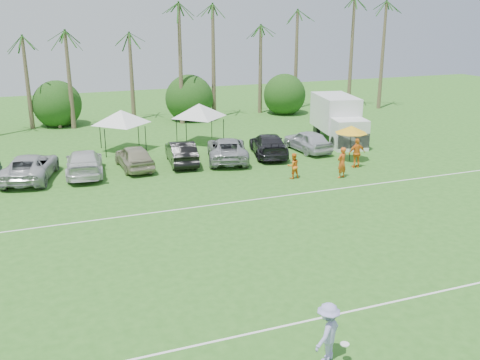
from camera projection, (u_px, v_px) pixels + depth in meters
name	position (u px, v px, depth m)	size (l,w,h in m)	color
ground	(336.00, 355.00, 16.32)	(120.00, 120.00, 0.00)	#2F691F
field_lines	(242.00, 251.00, 23.45)	(80.00, 12.10, 0.01)	white
palm_tree_3	(23.00, 11.00, 44.43)	(2.40, 2.40, 11.90)	brown
palm_tree_4	(76.00, 42.00, 46.57)	(2.40, 2.40, 8.90)	brown
palm_tree_5	(121.00, 31.00, 47.66)	(2.40, 2.40, 9.90)	brown
palm_tree_6	(165.00, 21.00, 48.77)	(2.40, 2.40, 10.90)	brown
palm_tree_7	(206.00, 11.00, 49.87)	(2.40, 2.40, 11.90)	brown
palm_tree_8	(256.00, 39.00, 52.35)	(2.40, 2.40, 8.90)	brown
palm_tree_9	(301.00, 29.00, 53.79)	(2.40, 2.40, 9.90)	brown
palm_tree_10	(345.00, 20.00, 55.23)	(2.40, 2.40, 10.90)	brown
palm_tree_11	(378.00, 11.00, 56.34)	(2.40, 2.40, 11.90)	brown
bush_tree_1	(58.00, 107.00, 48.49)	(4.00, 4.00, 4.00)	brown
bush_tree_2	(186.00, 99.00, 52.57)	(4.00, 4.00, 4.00)	brown
bush_tree_3	(278.00, 94.00, 55.97)	(4.00, 4.00, 4.00)	brown
sideline_player_a	(342.00, 163.00, 33.51)	(0.72, 0.47, 1.98)	#D65317
sideline_player_b	(293.00, 166.00, 33.44)	(0.79, 0.61, 1.62)	orange
sideline_player_c	(357.00, 153.00, 35.71)	(1.17, 0.49, 2.00)	orange
box_truck	(338.00, 118.00, 42.79)	(3.91, 7.30, 3.57)	white
canopy_tent_left	(121.00, 110.00, 39.37)	(4.48, 4.48, 3.63)	black
canopy_tent_right	(199.00, 104.00, 41.66)	(4.58, 4.58, 3.71)	black
market_umbrella	(351.00, 129.00, 36.93)	(2.26, 2.26, 2.52)	black
frisbee_player	(328.00, 332.00, 15.84)	(1.40, 1.26, 1.89)	#A29CDE
parked_car_2	(30.00, 167.00, 33.27)	(2.66, 5.78, 1.60)	#AFB0B2
parked_car_3	(84.00, 163.00, 34.20)	(2.25, 5.53, 1.60)	silver
parked_car_4	(134.00, 157.00, 35.52)	(1.90, 4.71, 1.60)	#9E987A
parked_car_5	(181.00, 152.00, 36.69)	(1.70, 4.87, 1.60)	black
parked_car_6	(227.00, 149.00, 37.54)	(2.66, 5.78, 1.60)	#929497
parked_car_7	(268.00, 145.00, 38.78)	(2.25, 5.53, 1.60)	black
parked_car_8	(307.00, 141.00, 40.00)	(1.90, 4.71, 1.60)	#B9BBC3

